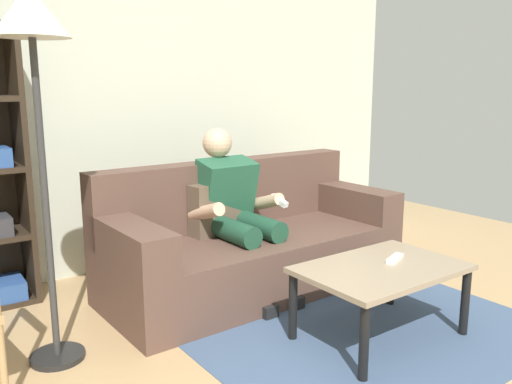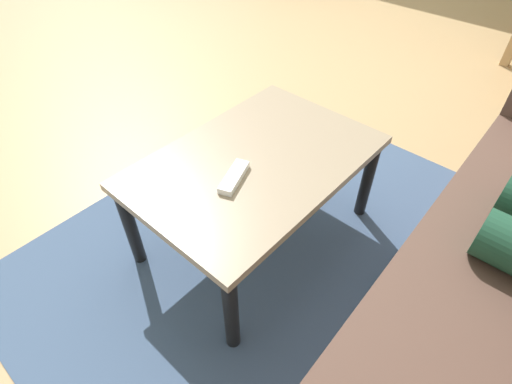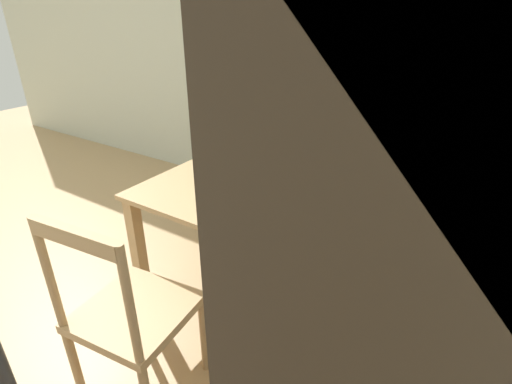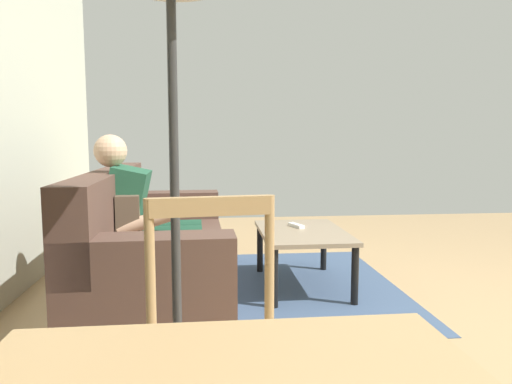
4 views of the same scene
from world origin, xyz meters
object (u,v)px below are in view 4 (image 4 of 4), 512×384
at_px(tv_remote, 296,225).
at_px(dining_chair_facing_couch, 219,368).
at_px(person_lounging, 147,219).
at_px(couch, 151,252).
at_px(floor_lamp, 171,3).
at_px(coffee_table, 302,238).

relative_size(tv_remote, dining_chair_facing_couch, 0.18).
bearing_deg(tv_remote, person_lounging, -1.30).
xyz_separation_m(couch, floor_lamp, (-1.44, -0.27, 1.27)).
bearing_deg(dining_chair_facing_couch, tv_remote, -16.40).
relative_size(coffee_table, tv_remote, 5.43).
bearing_deg(couch, dining_chair_facing_couch, -167.74).
relative_size(tv_remote, floor_lamp, 0.09).
relative_size(person_lounging, floor_lamp, 0.60).
bearing_deg(floor_lamp, tv_remote, -25.03).
height_order(coffee_table, dining_chair_facing_couch, dining_chair_facing_couch).
relative_size(coffee_table, dining_chair_facing_couch, 1.00).
bearing_deg(coffee_table, dining_chair_facing_couch, 162.04).
bearing_deg(floor_lamp, dining_chair_facing_couch, -162.91).
height_order(dining_chair_facing_couch, floor_lamp, floor_lamp).
xyz_separation_m(coffee_table, floor_lamp, (-1.58, 0.82, 1.22)).
xyz_separation_m(coffee_table, dining_chair_facing_couch, (-2.07, 0.67, 0.07)).
height_order(couch, tv_remote, couch).
distance_m(coffee_table, tv_remote, 0.15).
xyz_separation_m(couch, dining_chair_facing_couch, (-1.93, -0.42, 0.12)).
xyz_separation_m(person_lounging, dining_chair_facing_couch, (-1.81, -0.43, -0.14)).
bearing_deg(coffee_table, person_lounging, 103.28).
xyz_separation_m(couch, person_lounging, (-0.12, 0.01, 0.26)).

